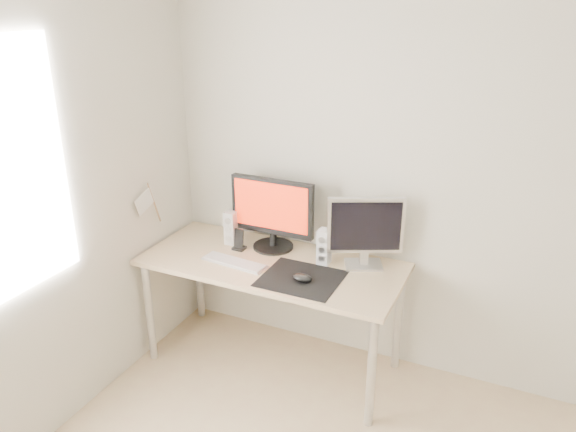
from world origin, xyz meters
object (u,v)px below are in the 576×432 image
(main_monitor, at_px, (272,211))
(keyboard, at_px, (234,262))
(speaker_right, at_px, (324,247))
(phone_dock, at_px, (239,243))
(mouse, at_px, (302,278))
(desk, at_px, (272,273))
(speaker_left, at_px, (231,228))
(second_monitor, at_px, (365,229))

(main_monitor, xyz_separation_m, keyboard, (-0.11, -0.30, -0.25))
(main_monitor, bearing_deg, speaker_right, -10.16)
(speaker_right, relative_size, phone_dock, 1.60)
(mouse, height_order, speaker_right, speaker_right)
(speaker_right, height_order, phone_dock, speaker_right)
(speaker_right, distance_m, phone_dock, 0.57)
(phone_dock, bearing_deg, desk, -15.49)
(desk, height_order, speaker_left, speaker_left)
(speaker_left, xyz_separation_m, speaker_right, (0.65, -0.02, 0.00))
(speaker_right, bearing_deg, speaker_left, 178.08)
(mouse, xyz_separation_m, main_monitor, (-0.35, 0.33, 0.23))
(speaker_left, bearing_deg, phone_dock, -34.45)
(main_monitor, xyz_separation_m, speaker_left, (-0.28, -0.05, -0.14))
(desk, distance_m, speaker_left, 0.43)
(mouse, relative_size, keyboard, 0.28)
(mouse, xyz_separation_m, phone_dock, (-0.54, 0.23, 0.02))
(main_monitor, bearing_deg, desk, -65.29)
(mouse, xyz_separation_m, speaker_right, (0.03, 0.27, 0.09))
(second_monitor, bearing_deg, phone_dock, -172.19)
(phone_dock, bearing_deg, speaker_left, 145.55)
(main_monitor, relative_size, speaker_right, 2.47)
(keyboard, bearing_deg, mouse, -4.83)
(mouse, bearing_deg, main_monitor, 136.50)
(mouse, bearing_deg, phone_dock, 157.11)
(second_monitor, bearing_deg, desk, -160.70)
(keyboard, bearing_deg, speaker_right, 24.78)
(mouse, height_order, desk, mouse)
(mouse, xyz_separation_m, second_monitor, (0.26, 0.34, 0.22))
(keyboard, xyz_separation_m, phone_dock, (-0.07, 0.19, 0.03))
(mouse, distance_m, speaker_left, 0.70)
(mouse, bearing_deg, keyboard, 175.17)
(mouse, bearing_deg, second_monitor, 52.83)
(speaker_left, height_order, keyboard, speaker_left)
(desk, xyz_separation_m, second_monitor, (0.52, 0.18, 0.32))
(keyboard, bearing_deg, phone_dock, 110.83)
(mouse, bearing_deg, speaker_left, 155.30)
(mouse, distance_m, desk, 0.33)
(keyboard, relative_size, phone_dock, 3.08)
(second_monitor, bearing_deg, speaker_left, -176.93)
(desk, height_order, second_monitor, second_monitor)
(desk, height_order, main_monitor, main_monitor)
(speaker_right, xyz_separation_m, keyboard, (-0.49, -0.23, -0.10))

